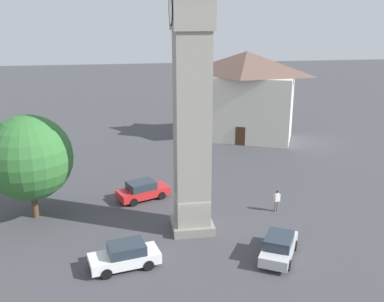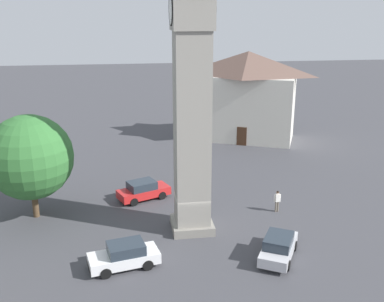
# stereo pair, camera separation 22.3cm
# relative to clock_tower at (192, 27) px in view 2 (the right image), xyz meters

# --- Properties ---
(ground_plane) EXTENTS (200.00, 200.00, 0.00)m
(ground_plane) POSITION_rel_clock_tower_xyz_m (-0.00, -0.00, -13.55)
(ground_plane) COLOR #424247
(clock_tower) EXTENTS (3.38, 3.38, 23.08)m
(clock_tower) POSITION_rel_clock_tower_xyz_m (0.00, 0.00, 0.00)
(clock_tower) COLOR gray
(clock_tower) RESTS_ON ground
(car_silver_kerb) EXTENTS (3.17, 4.46, 1.53)m
(car_silver_kerb) POSITION_rel_clock_tower_xyz_m (-5.62, -3.12, -12.78)
(car_silver_kerb) COLOR red
(car_silver_kerb) RESTS_ON ground
(car_red_corner) EXTENTS (4.42, 3.50, 1.53)m
(car_red_corner) POSITION_rel_clock_tower_xyz_m (4.55, 4.68, -12.78)
(car_red_corner) COLOR silver
(car_red_corner) RESTS_ON ground
(car_white_side) EXTENTS (2.53, 4.39, 1.53)m
(car_white_side) POSITION_rel_clock_tower_xyz_m (4.22, -4.64, -12.78)
(car_white_side) COLOR white
(car_white_side) RESTS_ON ground
(pedestrian) EXTENTS (0.28, 0.55, 1.69)m
(pedestrian) POSITION_rel_clock_tower_xyz_m (-1.82, 6.73, -12.54)
(pedestrian) COLOR #706656
(pedestrian) RESTS_ON ground
(tree) EXTENTS (6.09, 6.09, 7.65)m
(tree) POSITION_rel_clock_tower_xyz_m (-3.57, -11.06, -8.95)
(tree) COLOR brown
(tree) RESTS_ON ground
(building_terrace_right) EXTENTS (10.19, 12.69, 10.11)m
(building_terrace_right) POSITION_rel_clock_tower_xyz_m (-21.76, 9.58, -8.39)
(building_terrace_right) COLOR silver
(building_terrace_right) RESTS_ON ground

